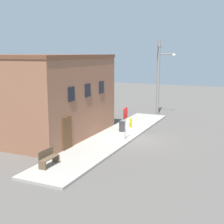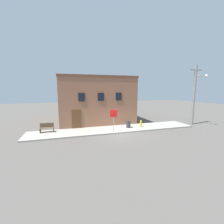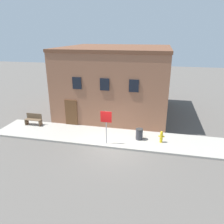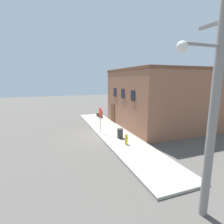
# 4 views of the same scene
# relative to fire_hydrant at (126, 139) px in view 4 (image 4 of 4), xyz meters

# --- Properties ---
(ground_plane) EXTENTS (80.00, 80.00, 0.00)m
(ground_plane) POSITION_rel_fire_hydrant_xyz_m (-3.04, -1.36, -0.55)
(ground_plane) COLOR #56514C
(sidewalk) EXTENTS (18.02, 2.96, 0.14)m
(sidewalk) POSITION_rel_fire_hydrant_xyz_m (-3.04, 0.12, -0.48)
(sidewalk) COLOR #9E998E
(sidewalk) RESTS_ON ground
(brick_building) EXTENTS (9.27, 8.95, 5.98)m
(brick_building) POSITION_rel_fire_hydrant_xyz_m (-4.28, 6.01, 2.45)
(brick_building) COLOR #8E5B42
(brick_building) RESTS_ON ground
(fire_hydrant) EXTENTS (0.40, 0.19, 0.81)m
(fire_hydrant) POSITION_rel_fire_hydrant_xyz_m (0.00, 0.00, 0.00)
(fire_hydrant) COLOR gold
(fire_hydrant) RESTS_ON sidewalk
(stop_sign) EXTENTS (0.74, 0.06, 2.26)m
(stop_sign) POSITION_rel_fire_hydrant_xyz_m (-3.56, -0.95, 1.19)
(stop_sign) COLOR gray
(stop_sign) RESTS_ON sidewalk
(bench) EXTENTS (1.31, 0.44, 0.91)m
(bench) POSITION_rel_fire_hydrant_xyz_m (-10.00, 0.88, 0.03)
(bench) COLOR brown
(bench) RESTS_ON sidewalk
(trash_bin) EXTENTS (0.50, 0.50, 0.78)m
(trash_bin) POSITION_rel_fire_hydrant_xyz_m (-1.49, 0.13, -0.01)
(trash_bin) COLOR #333338
(trash_bin) RESTS_ON sidewalk
(utility_pole) EXTENTS (1.80, 1.81, 7.29)m
(utility_pole) POSITION_rel_fire_hydrant_xyz_m (7.13, -0.24, 3.34)
(utility_pole) COLOR gray
(utility_pole) RESTS_ON ground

